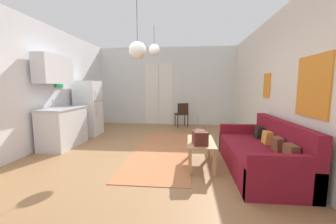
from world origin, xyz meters
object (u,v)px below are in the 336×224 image
Objects in this scene: coffee_table at (201,145)px; pendant_lamp_near at (137,50)px; handbag at (200,137)px; accent_chair at (182,113)px; pendant_lamp_far at (154,50)px; refrigerator at (89,108)px; couch at (262,155)px; bamboo_vase at (198,133)px.

pendant_lamp_near is at bearing -175.12° from coffee_table.
handbag is 0.34× the size of pendant_lamp_near.
coffee_table is at bearing 4.88° from pendant_lamp_near.
accent_chair is at bearing 79.75° from pendant_lamp_near.
pendant_lamp_far reaches higher than handbag.
refrigerator is 1.60× the size of pendant_lamp_near.
pendant_lamp_near is (-1.05, 0.12, 1.43)m from handbag.
accent_chair is (-0.40, 3.70, -0.08)m from handbag.
couch is 5.22× the size of bamboo_vase.
coffee_table is 3.73m from refrigerator.
bamboo_vase is at bearing -50.78° from pendant_lamp_far.
pendant_lamp_near is at bearing 173.53° from handbag.
couch reaches higher than accent_chair.
refrigerator reaches higher than coffee_table.
coffee_table is 1.31× the size of pendant_lamp_far.
bamboo_vase is 0.40m from handbag.
coffee_table is 0.28m from handbag.
accent_chair is 1.22× the size of pendant_lamp_far.
coffee_table is 2.71× the size of handbag.
pendant_lamp_far is (-1.05, 1.41, 1.89)m from coffee_table.
handbag is (0.02, -0.40, 0.02)m from bamboo_vase.
pendant_lamp_far is at bearing 126.63° from coffee_table.
refrigerator is at bearing 9.43° from accent_chair.
pendant_lamp_far reaches higher than bamboo_vase.
refrigerator is at bearing 148.26° from bamboo_vase.
pendant_lamp_near is at bearing -165.05° from bamboo_vase.
accent_chair is (-0.39, 3.31, -0.06)m from bamboo_vase.
bamboo_vase is (-0.05, 0.18, 0.16)m from coffee_table.
bamboo_vase is at bearing 14.95° from pendant_lamp_near.
bamboo_vase is 1.81m from pendant_lamp_near.
couch is 2.28× the size of coffee_table.
couch is at bearing 93.03° from accent_chair.
pendant_lamp_far is at bearing 129.22° from bamboo_vase.
bamboo_vase is at bearing 104.51° from coffee_table.
pendant_lamp_far is (-1.02, 1.62, 1.71)m from handbag.
bamboo_vase reaches higher than couch.
bamboo_vase reaches higher than coffee_table.
accent_chair is at bearing 111.95° from couch.
coffee_table is 2.29× the size of bamboo_vase.
accent_chair is at bearing 28.34° from refrigerator.
handbag is 1.78m from pendant_lamp_near.
pendant_lamp_near is (-2.10, 0.01, 1.73)m from couch.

